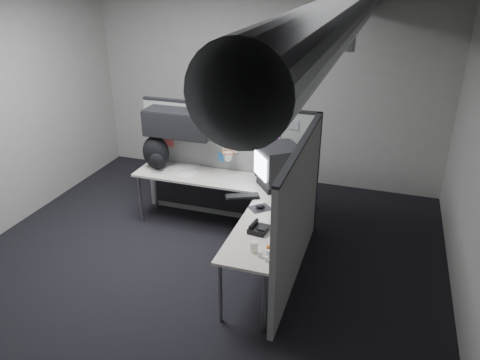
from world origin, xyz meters
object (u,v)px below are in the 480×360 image
(desk, at_px, (230,197))
(monitor, at_px, (279,166))
(keyboard, at_px, (242,196))
(backpack, at_px, (156,153))
(phone, at_px, (258,229))

(desk, relative_size, monitor, 3.53)
(keyboard, bearing_deg, desk, 158.24)
(keyboard, height_order, backpack, backpack)
(monitor, xyz_separation_m, backpack, (-1.71, 0.04, -0.05))
(desk, xyz_separation_m, phone, (0.62, -0.87, 0.15))
(monitor, bearing_deg, desk, -147.32)
(desk, distance_m, monitor, 0.72)
(desk, distance_m, phone, 1.08)
(keyboard, relative_size, backpack, 0.93)
(desk, xyz_separation_m, monitor, (0.54, 0.26, 0.39))
(desk, bearing_deg, backpack, 165.60)
(phone, distance_m, backpack, 2.14)
(keyboard, distance_m, backpack, 1.48)
(desk, bearing_deg, monitor, 25.77)
(keyboard, relative_size, phone, 1.93)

